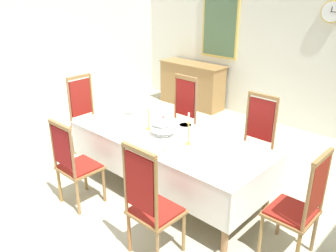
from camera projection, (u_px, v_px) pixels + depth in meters
name	position (u px, v px, depth m)	size (l,w,h in m)	color
ground	(160.00, 197.00, 4.36)	(6.76, 6.42, 0.04)	#BDBA9F
back_wall	(294.00, 33.00, 5.93)	(6.76, 0.08, 3.30)	silver
left_wall	(12.00, 33.00, 5.88)	(0.08, 6.42, 3.30)	silver
dining_table	(167.00, 142.00, 4.18)	(2.46, 1.00, 0.75)	olive
tablecloth	(167.00, 146.00, 4.20)	(2.48, 1.02, 0.44)	white
chair_south_a	(74.00, 163.00, 3.99)	(0.44, 0.42, 1.06)	olive
chair_north_a	(180.00, 117.00, 5.21)	(0.44, 0.42, 1.20)	olive
chair_south_b	(150.00, 203.00, 3.19)	(0.44, 0.42, 1.18)	#966345
chair_north_b	(254.00, 142.00, 4.43)	(0.44, 0.42, 1.18)	olive
chair_head_west	(87.00, 116.00, 5.25)	(0.42, 0.44, 1.19)	#986333
chair_head_east	(300.00, 206.00, 3.19)	(0.42, 0.44, 1.12)	olive
soup_tureen	(163.00, 126.00, 4.15)	(0.31, 0.31, 0.24)	white
candlestick_west	(148.00, 118.00, 4.29)	(0.07, 0.07, 0.38)	gold
candlestick_east	(188.00, 132.00, 3.89)	(0.07, 0.07, 0.38)	gold
bowl_near_left	(185.00, 126.00, 4.41)	(0.18, 0.18, 0.03)	white
bowl_near_right	(153.00, 147.00, 3.84)	(0.17, 0.17, 0.04)	white
bowl_far_left	(128.00, 139.00, 4.03)	(0.16, 0.16, 0.04)	white
spoon_primary	(179.00, 124.00, 4.51)	(0.04, 0.18, 0.01)	gold
spoon_secondary	(163.00, 151.00, 3.79)	(0.03, 0.18, 0.01)	gold
sideboard	(192.00, 85.00, 7.37)	(1.44, 0.48, 0.90)	olive
mounted_clock	(332.00, 12.00, 5.36)	(0.34, 0.06, 0.34)	#D1B251
framed_painting	(220.00, 22.00, 6.77)	(0.82, 0.05, 1.36)	#D1B251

